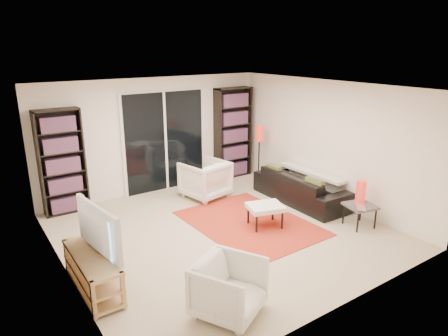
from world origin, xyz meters
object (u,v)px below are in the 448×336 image
Objects in this scene: sofa at (301,187)px; floor_lamp at (259,140)px; tv_stand at (93,271)px; armchair_back at (205,179)px; bookshelf_left at (62,162)px; armchair_front at (229,288)px; ottoman at (265,208)px; side_table at (360,207)px; bookshelf_right at (233,133)px.

sofa is 1.60× the size of floor_lamp.
tv_stand is 1.52× the size of armchair_back.
bookshelf_left reaches higher than armchair_front.
ottoman is (0.11, -1.80, -0.04)m from armchair_back.
ottoman and side_table have the same top height.
tv_stand is 0.99× the size of floor_lamp.
bookshelf_left is 4.18m from floor_lamp.
floor_lamp reaches higher than sofa.
armchair_back is 3.80m from armchair_front.
sofa is at bearing 127.35° from armchair_back.
side_table is (0.01, -1.42, 0.05)m from sofa.
bookshelf_left is at bearing 135.69° from ottoman.
bookshelf_left is at bearing -28.40° from armchair_back.
ottoman is (1.86, 1.57, 0.01)m from armchair_front.
sofa is at bearing 20.43° from ottoman.
bookshelf_right is 3.78× the size of side_table.
ottoman is 1.26× the size of side_table.
bookshelf_left reaches higher than ottoman.
bookshelf_left is at bearing 73.18° from armchair_front.
bookshelf_left is 2.91m from tv_stand.
ottoman is at bearing 111.73° from sofa.
bookshelf_left is at bearing 171.35° from floor_lamp.
bookshelf_right is 2.84× the size of armchair_front.
side_table is (3.22, 0.65, 0.02)m from armchair_front.
armchair_back is 1.20× the size of ottoman.
bookshelf_right is 2.24m from sofa.
tv_stand is 2.30× the size of side_table.
bookshelf_right is at bearing 26.15° from armchair_front.
tv_stand is 1.73× the size of armchair_front.
bookshelf_right reaches higher than sofa.
floor_lamp is at bearing 53.58° from ottoman.
floor_lamp is at bearing 25.87° from tv_stand.
bookshelf_right is 3.60m from side_table.
bookshelf_left is 1.52× the size of tv_stand.
bookshelf_left is 3.51× the size of side_table.
armchair_back is (2.56, -0.81, -0.59)m from bookshelf_left.
bookshelf_left is 2.77× the size of ottoman.
floor_lamp reaches higher than armchair_back.
armchair_back is 1.80m from ottoman.
armchair_back is at bearing -17.51° from bookshelf_left.
sofa is (4.02, -2.10, -0.67)m from bookshelf_left.
bookshelf_left is 2.75m from armchair_back.
floor_lamp is (0.28, -0.63, -0.07)m from bookshelf_right.
sofa is at bearing -27.66° from bookshelf_left.
bookshelf_left is 3.78m from ottoman.
side_table is 2.96m from floor_lamp.
bookshelf_right reaches higher than armchair_back.
side_table is at bearing -34.16° from ottoman.
bookshelf_right is 1.62× the size of floor_lamp.
bookshelf_right reaches higher than ottoman.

